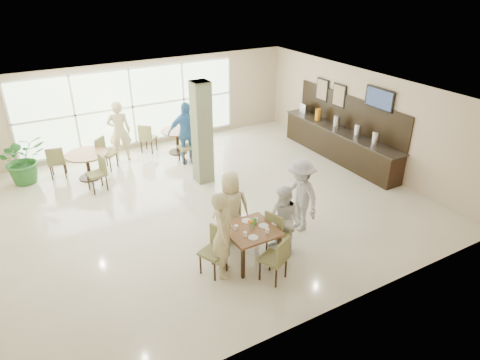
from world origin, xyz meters
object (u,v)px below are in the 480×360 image
main_table (251,233)px  round_table_left (87,159)px  adult_standing (119,131)px  buffet_counter (339,142)px  adult_b (205,121)px  potted_plant (23,159)px  round_table_right (177,136)px  teen_right (284,221)px  teen_standing (300,195)px  adult_a (186,133)px  teen_left (223,235)px  teen_far (231,207)px

main_table → round_table_left: bearing=110.1°
adult_standing → buffet_counter: bearing=165.5°
main_table → adult_b: size_ratio=0.55×
buffet_counter → potted_plant: size_ratio=3.43×
potted_plant → adult_standing: bearing=3.6°
round_table_right → adult_b: 1.03m
buffet_counter → teen_right: size_ratio=3.11×
buffet_counter → teen_standing: buffet_counter is taller
main_table → adult_a: 5.25m
teen_right → potted_plant: bearing=-168.4°
potted_plant → main_table: bearing=-59.8°
buffet_counter → adult_standing: size_ratio=2.51×
teen_left → round_table_right: bearing=10.7°
teen_right → adult_standing: size_ratio=0.81×
buffet_counter → teen_left: buffet_counter is taller
main_table → adult_standing: 6.36m
teen_standing → teen_right: bearing=-55.5°
teen_standing → round_table_right: bearing=-173.7°
round_table_left → adult_standing: size_ratio=0.61×
round_table_right → potted_plant: 4.45m
teen_right → buffet_counter: bearing=103.4°
buffet_counter → teen_far: size_ratio=2.89×
teen_left → adult_b: (2.51, 6.06, 0.01)m
round_table_left → main_table: bearing=-69.9°
potted_plant → teen_far: (3.59, -5.28, 0.13)m
round_table_right → teen_far: (-0.86, -5.16, 0.26)m
teen_far → buffet_counter: bearing=-135.5°
main_table → buffet_counter: bearing=31.4°
teen_right → round_table_left: bearing=-176.9°
round_table_right → adult_standing: adult_standing is taller
teen_standing → potted_plant: bearing=-138.5°
round_table_left → adult_standing: adult_standing is taller
potted_plant → adult_b: bearing=-1.6°
round_table_left → round_table_right: same height
teen_far → adult_standing: 5.52m
teen_left → teen_right: teen_left is taller
teen_right → adult_standing: (-1.58, 6.40, 0.18)m
round_table_right → adult_standing: (-1.73, 0.29, 0.38)m
round_table_left → round_table_right: bearing=9.8°
adult_a → adult_b: size_ratio=1.05×
round_table_left → teen_left: 5.76m
potted_plant → adult_a: bearing=-12.2°
buffet_counter → teen_far: (-5.02, -2.23, 0.26)m
potted_plant → teen_far: size_ratio=0.84×
adult_a → adult_b: 1.28m
main_table → teen_standing: (1.56, 0.48, 0.20)m
main_table → teen_standing: size_ratio=0.57×
adult_a → main_table: bearing=-88.8°
buffet_counter → teen_left: size_ratio=2.65×
teen_far → teen_right: size_ratio=1.08×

